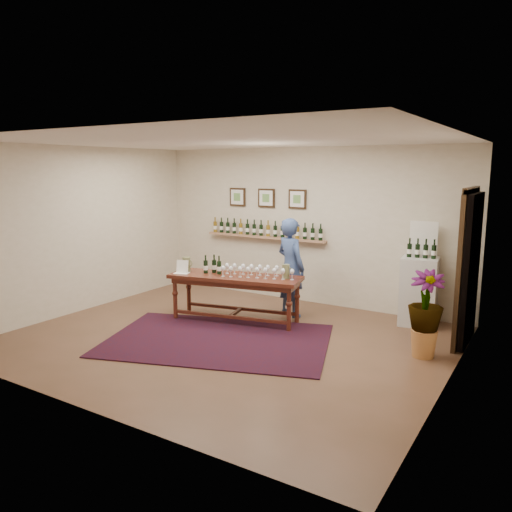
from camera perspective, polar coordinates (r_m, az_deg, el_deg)
The scene contains 14 objects.
ground at distance 7.29m, azimuth -3.34°, elevation -9.48°, with size 6.00×6.00×0.00m, color brown.
room_shell at distance 7.82m, azimuth 17.51°, elevation -0.12°, with size 6.00×6.00×6.00m.
rug at distance 7.25m, azimuth -4.39°, elevation -9.55°, with size 3.12×2.08×0.02m, color #460C0D.
tasting_table at distance 7.97m, azimuth -2.38°, elevation -3.02°, with size 2.20×1.10×0.75m.
table_glasses at distance 7.86m, azimuth -0.23°, elevation -1.70°, with size 1.28×0.30×0.18m, color white, non-canonical shape.
table_bottles at distance 8.11m, azimuth -4.91°, elevation -0.95°, with size 0.27×0.16×0.29m, color black, non-canonical shape.
pitcher_left at distance 8.31m, azimuth -7.95°, elevation -0.93°, with size 0.15×0.15×0.24m, color #686A42, non-canonical shape.
pitcher_right at distance 7.73m, azimuth 3.43°, elevation -1.76°, with size 0.14×0.14×0.22m, color #686A42, non-canonical shape.
menu_card at distance 8.19m, azimuth -8.42°, elevation -1.21°, with size 0.23×0.17×0.21m, color white.
display_pedestal at distance 8.22m, azimuth 18.10°, elevation -3.84°, with size 0.54×0.54×1.07m, color silver.
pedestal_bottles at distance 8.06m, azimuth 18.40°, elevation 0.79°, with size 0.28×0.08×0.28m, color black, non-canonical shape.
info_sign at distance 8.19m, azimuth 18.60°, elevation 1.95°, with size 0.42×0.02×0.58m, color white.
potted_plant at distance 6.83m, azimuth 18.78°, elevation -6.29°, with size 0.66×0.66×0.99m.
person at distance 8.26m, azimuth 3.98°, elevation -1.30°, with size 0.60×0.39×1.63m, color #334879.
Camera 1 is at (3.95, -5.63, 2.43)m, focal length 35.00 mm.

